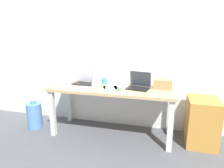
# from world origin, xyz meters

# --- Properties ---
(ground_plane) EXTENTS (8.00, 8.00, 0.00)m
(ground_plane) POSITION_xyz_m (0.00, 0.00, 0.00)
(ground_plane) COLOR #515459
(back_wall) EXTENTS (5.20, 0.08, 2.60)m
(back_wall) POSITION_xyz_m (0.00, 0.40, 1.30)
(back_wall) COLOR white
(back_wall) RESTS_ON ground
(desk) EXTENTS (1.83, 0.67, 0.75)m
(desk) POSITION_xyz_m (0.00, 0.00, 0.65)
(desk) COLOR tan
(desk) RESTS_ON ground
(laptop_left) EXTENTS (0.36, 0.26, 0.23)m
(laptop_left) POSITION_xyz_m (-0.47, 0.09, 0.80)
(laptop_left) COLOR black
(laptop_left) RESTS_ON desk
(laptop_right) EXTENTS (0.35, 0.29, 0.24)m
(laptop_right) POSITION_xyz_m (0.39, 0.03, 0.80)
(laptop_right) COLOR black
(laptop_right) RESTS_ON desk
(beer_bottle) EXTENTS (0.06, 0.06, 0.24)m
(beer_bottle) POSITION_xyz_m (-0.26, -0.08, 0.84)
(beer_bottle) COLOR #99B7C1
(beer_bottle) RESTS_ON desk
(computer_mouse) EXTENTS (0.07, 0.11, 0.03)m
(computer_mouse) POSITION_xyz_m (0.14, -0.13, 0.77)
(computer_mouse) COLOR #4C9E56
(computer_mouse) RESTS_ON desk
(cardboard_box) EXTENTS (0.26, 0.17, 0.14)m
(cardboard_box) POSITION_xyz_m (0.73, 0.10, 0.82)
(cardboard_box) COLOR tan
(cardboard_box) RESTS_ON desk
(coffee_mug) EXTENTS (0.08, 0.08, 0.09)m
(coffee_mug) POSITION_xyz_m (-0.16, 0.14, 0.80)
(coffee_mug) COLOR #338CC6
(coffee_mug) RESTS_ON desk
(paper_sheet_near_back) EXTENTS (0.31, 0.36, 0.00)m
(paper_sheet_near_back) POSITION_xyz_m (0.12, 0.05, 0.75)
(paper_sheet_near_back) COLOR white
(paper_sheet_near_back) RESTS_ON desk
(paper_sheet_front_left) EXTENTS (0.31, 0.35, 0.00)m
(paper_sheet_front_left) POSITION_xyz_m (-0.39, -0.12, 0.75)
(paper_sheet_front_left) COLOR white
(paper_sheet_front_left) RESTS_ON desk
(paper_yellow_folder) EXTENTS (0.26, 0.33, 0.00)m
(paper_yellow_folder) POSITION_xyz_m (-0.19, -0.07, 0.75)
(paper_yellow_folder) COLOR #F4E06B
(paper_yellow_folder) RESTS_ON desk
(paper_sheet_center) EXTENTS (0.31, 0.35, 0.00)m
(paper_sheet_center) POSITION_xyz_m (-0.00, -0.07, 0.75)
(paper_sheet_center) COLOR white
(paper_sheet_center) RESTS_ON desk
(water_cooler_jug) EXTENTS (0.24, 0.24, 0.47)m
(water_cooler_jug) POSITION_xyz_m (-1.29, -0.13, 0.21)
(water_cooler_jug) COLOR #598CC6
(water_cooler_jug) RESTS_ON ground
(filing_cabinet) EXTENTS (0.40, 0.48, 0.66)m
(filing_cabinet) POSITION_xyz_m (1.28, 0.03, 0.33)
(filing_cabinet) COLOR #C68938
(filing_cabinet) RESTS_ON ground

